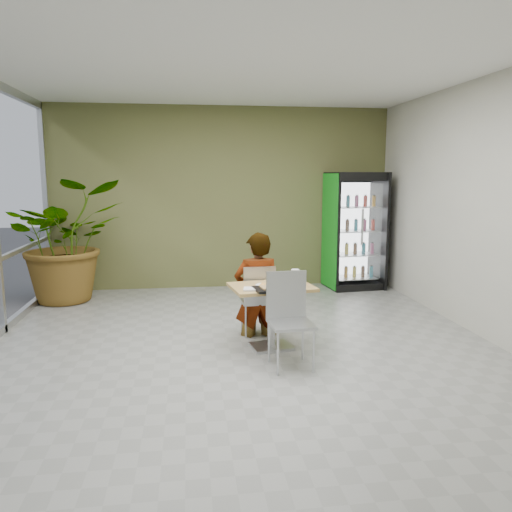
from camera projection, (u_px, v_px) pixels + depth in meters
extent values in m
plane|color=gray|center=(245.00, 353.00, 5.68)|extent=(7.00, 7.00, 0.00)
cube|color=tan|center=(272.00, 287.00, 5.73)|extent=(1.01, 0.78, 0.04)
cylinder|color=#B1B3B6|center=(271.00, 319.00, 5.79)|extent=(0.09, 0.09, 0.71)
cube|color=#B1B3B6|center=(271.00, 346.00, 5.85)|extent=(0.51, 0.43, 0.04)
cube|color=#B1B3B6|center=(257.00, 301.00, 6.33)|extent=(0.42, 0.42, 0.03)
cube|color=#B1B3B6|center=(260.00, 286.00, 6.11)|extent=(0.40, 0.05, 0.47)
cylinder|color=#B1B3B6|center=(267.00, 313.00, 6.56)|extent=(0.02, 0.02, 0.43)
cylinder|color=#B1B3B6|center=(242.00, 314.00, 6.50)|extent=(0.02, 0.02, 0.43)
cylinder|color=#B1B3B6|center=(273.00, 320.00, 6.23)|extent=(0.02, 0.02, 0.43)
cylinder|color=#B1B3B6|center=(246.00, 322.00, 6.17)|extent=(0.02, 0.02, 0.43)
cube|color=#B1B3B6|center=(291.00, 324.00, 5.19)|extent=(0.47, 0.47, 0.03)
cube|color=#B1B3B6|center=(286.00, 295.00, 5.35)|extent=(0.44, 0.06, 0.52)
cylinder|color=#B1B3B6|center=(278.00, 353.00, 5.01)|extent=(0.03, 0.03, 0.47)
cylinder|color=#B1B3B6|center=(314.00, 351.00, 5.08)|extent=(0.03, 0.03, 0.47)
cylinder|color=#B1B3B6|center=(269.00, 341.00, 5.37)|extent=(0.03, 0.03, 0.47)
cylinder|color=#B1B3B6|center=(303.00, 339.00, 5.45)|extent=(0.03, 0.03, 0.47)
imported|color=black|center=(257.00, 296.00, 6.27)|extent=(0.61, 0.41, 1.61)
cylinder|color=silver|center=(266.00, 285.00, 5.71)|extent=(0.24, 0.24, 0.01)
cylinder|color=silver|center=(295.00, 277.00, 5.82)|extent=(0.09, 0.09, 0.16)
cylinder|color=red|center=(295.00, 277.00, 5.83)|extent=(0.09, 0.09, 0.09)
cylinder|color=silver|center=(295.00, 270.00, 5.81)|extent=(0.09, 0.09, 0.01)
cube|color=silver|center=(251.00, 289.00, 5.51)|extent=(0.19, 0.19, 0.02)
cube|color=black|center=(274.00, 289.00, 5.51)|extent=(0.48, 0.38, 0.03)
cube|color=black|center=(355.00, 231.00, 8.87)|extent=(0.99, 0.81, 2.06)
cube|color=#18A020|center=(329.00, 231.00, 8.81)|extent=(0.08, 0.70, 2.02)
cube|color=silver|center=(362.00, 232.00, 8.53)|extent=(0.74, 0.08, 1.65)
imported|color=#26602C|center=(66.00, 241.00, 7.94)|extent=(2.23, 2.11, 1.95)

